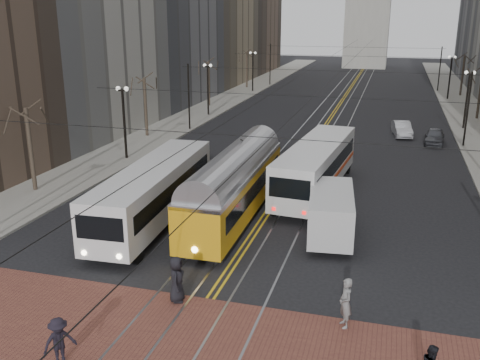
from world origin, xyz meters
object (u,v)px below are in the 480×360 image
Objects in this scene: sedan_grey at (435,137)px; pedestrian_b at (346,303)px; sedan_silver at (402,129)px; pedestrian_d at (59,342)px; transit_bus at (154,194)px; streetcar at (235,190)px; pedestrian_a at (177,279)px; cargo_van at (331,215)px; rear_bus at (316,168)px.

pedestrian_b reaches higher than sedan_grey.
pedestrian_d is (-11.03, -39.50, 0.20)m from sedan_silver.
transit_bus reaches higher than pedestrian_d.
pedestrian_a is at bearing -88.02° from streetcar.
pedestrian_d is at bearing -125.61° from cargo_van.
rear_bus is (7.98, 7.60, 0.01)m from transit_bus.
transit_bus reaches higher than sedan_grey.
sedan_grey is at bearing -33.90° from pedestrian_a.
pedestrian_a is (4.58, -7.88, -0.63)m from transit_bus.
rear_bus is at bearing -112.01° from sedan_grey.
rear_bus reaches higher than pedestrian_a.
sedan_silver is 41.01m from pedestrian_d.
rear_bus is at bearing 167.69° from pedestrian_b.
pedestrian_d is at bearing -85.37° from pedestrian_b.
pedestrian_b reaches higher than pedestrian_d.
sedan_silver is at bearing 68.71° from streetcar.
cargo_van is 8.38m from pedestrian_b.
pedestrian_b is (-2.12, -34.50, 0.29)m from sedan_silver.
streetcar is at bearing -118.82° from rear_bus.
cargo_van is 26.52m from sedan_silver.
rear_bus reaches higher than sedan_grey.
sedan_grey is at bearing -50.25° from sedan_silver.
pedestrian_a is 5.43m from pedestrian_d.
streetcar is 7.61× the size of pedestrian_d.
sedan_silver is at bearing 79.05° from rear_bus.
sedan_grey is at bearing 60.64° from streetcar.
transit_bus is 3.04× the size of sedan_silver.
pedestrian_d reaches higher than sedan_grey.
transit_bus is 6.63× the size of pedestrian_a.
pedestrian_d is (-2.13, -5.00, -0.09)m from pedestrian_a.
cargo_van reaches higher than pedestrian_a.
pedestrian_a is at bearing -114.66° from pedestrian_b.
pedestrian_a is at bearing -128.98° from cargo_van.
rear_bus is 2.20× the size of cargo_van.
pedestrian_b is (3.39, -15.49, -0.63)m from rear_bus.
pedestrian_d is at bearing -97.08° from streetcar.
sedan_silver is (9.34, 24.68, -0.89)m from streetcar.
cargo_van is at bearing -16.05° from streetcar.
rear_bus is 2.93× the size of sedan_silver.
pedestrian_b is 10.22m from pedestrian_d.
pedestrian_d is at bearing -114.16° from sedan_silver.
streetcar reaches higher than sedan_grey.
pedestrian_d is at bearing -105.72° from sedan_grey.
pedestrian_a is at bearing -97.16° from rear_bus.
streetcar is at bearing 158.01° from cargo_van.
transit_bus reaches higher than cargo_van.
transit_bus is at bearing 16.44° from pedestrian_a.
pedestrian_b is at bearing -54.20° from streetcar.
sedan_silver is 35.63m from pedestrian_a.
cargo_van is (5.68, -1.57, -0.33)m from streetcar.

